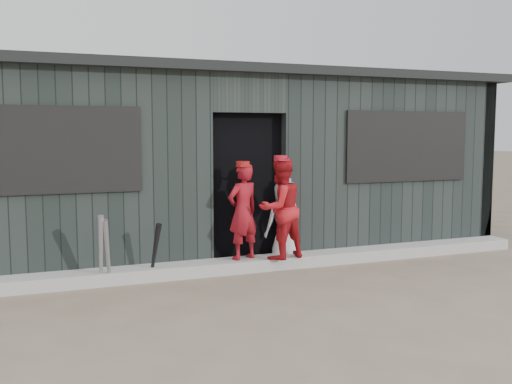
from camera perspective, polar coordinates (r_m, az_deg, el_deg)
name	(u,v)px	position (r m, az deg, el deg)	size (l,w,h in m)	color
ground	(322,310)	(5.77, 6.58, -11.68)	(80.00, 80.00, 0.00)	#715F4E
curb	(255,264)	(7.35, -0.06, -7.18)	(8.00, 0.36, 0.15)	#A4A49F
bat_left	(101,251)	(6.65, -15.24, -5.70)	(0.07, 0.07, 0.87)	#9998A1
bat_mid	(108,253)	(6.65, -14.63, -5.90)	(0.07, 0.07, 0.81)	gray
bat_right	(155,252)	(6.86, -10.08, -5.88)	(0.07, 0.07, 0.71)	black
player_red_left	(243,211)	(7.17, -1.31, -1.96)	(0.44, 0.29, 1.21)	maroon
player_red_right	(280,208)	(7.21, 2.45, -1.63)	(0.63, 0.49, 1.29)	red
player_grey_back	(285,222)	(7.66, 2.90, -2.97)	(0.54, 0.35, 1.11)	silver
dugout	(216,163)	(8.76, -4.02, 2.94)	(8.30, 3.30, 2.62)	black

